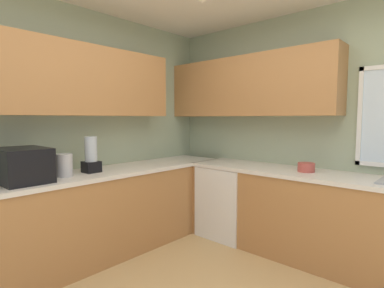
{
  "coord_description": "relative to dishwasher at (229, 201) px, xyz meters",
  "views": [
    {
      "loc": [
        1.19,
        -1.4,
        1.42
      ],
      "look_at": [
        -0.76,
        0.74,
        1.18
      ],
      "focal_mm": 28.28,
      "sensor_mm": 36.0,
      "label": 1
    }
  ],
  "objects": [
    {
      "name": "microwave",
      "position": [
        -0.66,
        -2.08,
        0.61
      ],
      "size": [
        0.48,
        0.36,
        0.29
      ],
      "primitive_type": "cube",
      "color": "black",
      "rests_on": "counter_run_left"
    },
    {
      "name": "counter_run_left",
      "position": [
        -0.66,
        -1.58,
        0.02
      ],
      "size": [
        0.65,
        3.57,
        0.88
      ],
      "color": "#AD7542",
      "rests_on": "ground_plane"
    },
    {
      "name": "dishwasher",
      "position": [
        0.0,
        0.0,
        0.0
      ],
      "size": [
        0.6,
        0.6,
        0.84
      ],
      "primitive_type": "cube",
      "color": "white",
      "rests_on": "ground_plane"
    },
    {
      "name": "blender_appliance",
      "position": [
        -0.66,
        -1.45,
        0.63
      ],
      "size": [
        0.15,
        0.15,
        0.36
      ],
      "color": "black",
      "rests_on": "counter_run_left"
    },
    {
      "name": "counter_run_back",
      "position": [
        1.11,
        0.03,
        0.02
      ],
      "size": [
        2.96,
        0.65,
        0.88
      ],
      "color": "#AD7542",
      "rests_on": "ground_plane"
    },
    {
      "name": "room_shell",
      "position": [
        0.12,
        -0.98,
        1.42
      ],
      "size": [
        3.87,
        3.96,
        2.65
      ],
      "color": "#9EAD8E",
      "rests_on": "ground_plane"
    },
    {
      "name": "kettle",
      "position": [
        -0.64,
        -1.73,
        0.57
      ],
      "size": [
        0.14,
        0.14,
        0.21
      ],
      "primitive_type": "cylinder",
      "color": "#B7B7BC",
      "rests_on": "counter_run_left"
    },
    {
      "name": "bowl",
      "position": [
        0.92,
        0.03,
        0.51
      ],
      "size": [
        0.17,
        0.17,
        0.09
      ],
      "primitive_type": "cylinder",
      "color": "#B74C42",
      "rests_on": "counter_run_back"
    }
  ]
}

